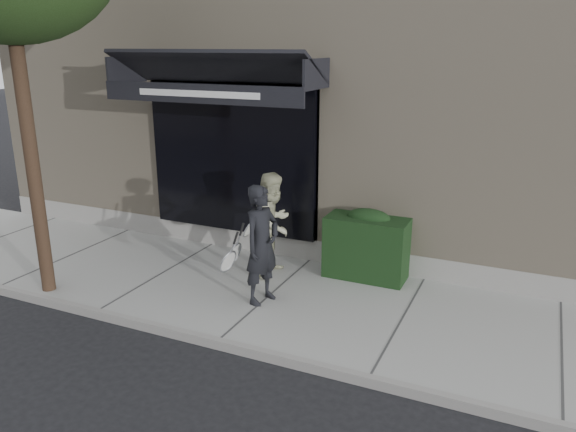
% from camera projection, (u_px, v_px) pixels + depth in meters
% --- Properties ---
extents(ground, '(80.00, 80.00, 0.00)m').
position_uv_depth(ground, '(272.00, 300.00, 8.57)').
color(ground, black).
rests_on(ground, ground).
extents(sidewalk, '(20.00, 3.00, 0.12)m').
position_uv_depth(sidewalk, '(272.00, 297.00, 8.55)').
color(sidewalk, '#A1A29C').
rests_on(sidewalk, ground).
extents(curb, '(20.00, 0.10, 0.14)m').
position_uv_depth(curb, '(219.00, 343.00, 7.20)').
color(curb, gray).
rests_on(curb, ground).
extents(building_facade, '(14.30, 8.04, 5.64)m').
position_uv_depth(building_facade, '(372.00, 93.00, 12.07)').
color(building_facade, tan).
rests_on(building_facade, ground).
extents(hedge, '(1.30, 0.70, 1.14)m').
position_uv_depth(hedge, '(367.00, 245.00, 9.02)').
color(hedge, black).
rests_on(hedge, sidewalk).
extents(pedestrian_front, '(0.73, 0.90, 1.75)m').
position_uv_depth(pedestrian_front, '(262.00, 245.00, 8.03)').
color(pedestrian_front, black).
rests_on(pedestrian_front, sidewalk).
extents(pedestrian_back, '(0.75, 0.87, 1.69)m').
position_uv_depth(pedestrian_back, '(273.00, 224.00, 9.06)').
color(pedestrian_back, '#B5B591').
rests_on(pedestrian_back, sidewalk).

